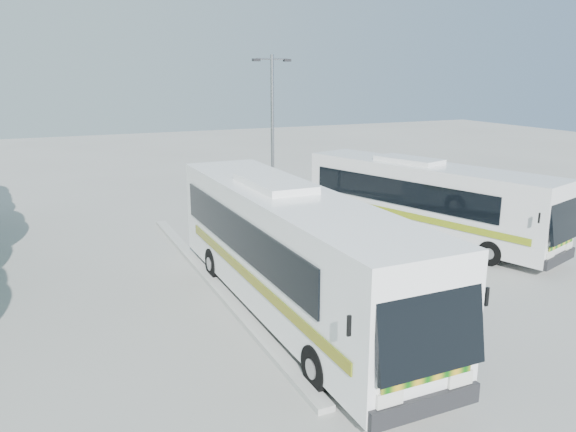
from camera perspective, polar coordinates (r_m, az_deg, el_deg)
name	(u,v)px	position (r m, az deg, el deg)	size (l,w,h in m)	color
ground	(301,293)	(17.71, 1.37, -7.81)	(100.00, 100.00, 0.00)	#A0A09B
kerb_divider	(212,280)	(18.66, -7.75, -6.51)	(0.40, 16.00, 0.15)	#B2B2AD
coach_main	(289,248)	(15.74, 0.13, -3.28)	(2.71, 12.58, 3.49)	white
coach_adjacent	(426,199)	(23.53, 13.84, 1.72)	(5.52, 11.29, 3.09)	silver
lamppost	(272,134)	(24.45, -1.59, 8.29)	(1.81, 0.38, 7.41)	gray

